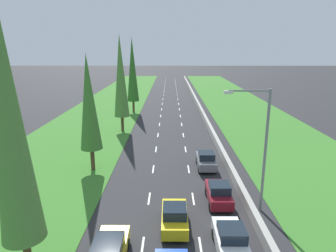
{
  "coord_description": "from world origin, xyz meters",
  "views": [
    {
      "loc": [
        -0.11,
        -0.56,
        11.58
      ],
      "look_at": [
        -0.4,
        43.5,
        0.13
      ],
      "focal_mm": 31.99,
      "sensor_mm": 36.0,
      "label": 1
    }
  ],
  "objects_px": {
    "poplar_tree_fourth": "(132,70)",
    "white_hatchback_right_lane": "(230,239)",
    "yellow_hatchback_centre_lane": "(175,217)",
    "maroon_hatchback_right_lane": "(219,193)",
    "grey_hatchback_right_lane": "(206,160)",
    "poplar_tree_nearest": "(9,118)",
    "poplar_tree_third": "(121,76)",
    "poplar_tree_second": "(89,103)",
    "street_light_mast": "(261,143)"
  },
  "relations": [
    {
      "from": "poplar_tree_fourth",
      "to": "white_hatchback_right_lane",
      "type": "bearing_deg",
      "value": -75.35
    },
    {
      "from": "white_hatchback_right_lane",
      "to": "poplar_tree_fourth",
      "type": "xyz_separation_m",
      "value": [
        -10.29,
        39.37,
        7.01
      ]
    },
    {
      "from": "white_hatchback_right_lane",
      "to": "yellow_hatchback_centre_lane",
      "type": "height_order",
      "value": "same"
    },
    {
      "from": "maroon_hatchback_right_lane",
      "to": "grey_hatchback_right_lane",
      "type": "xyz_separation_m",
      "value": [
        -0.16,
        6.96,
        0.0
      ]
    },
    {
      "from": "poplar_tree_nearest",
      "to": "grey_hatchback_right_lane",
      "type": "bearing_deg",
      "value": 52.79
    },
    {
      "from": "grey_hatchback_right_lane",
      "to": "maroon_hatchback_right_lane",
      "type": "bearing_deg",
      "value": -88.66
    },
    {
      "from": "yellow_hatchback_centre_lane",
      "to": "maroon_hatchback_right_lane",
      "type": "bearing_deg",
      "value": 44.58
    },
    {
      "from": "grey_hatchback_right_lane",
      "to": "poplar_tree_third",
      "type": "relative_size",
      "value": 0.29
    },
    {
      "from": "yellow_hatchback_centre_lane",
      "to": "poplar_tree_third",
      "type": "bearing_deg",
      "value": 106.49
    },
    {
      "from": "maroon_hatchback_right_lane",
      "to": "grey_hatchback_right_lane",
      "type": "distance_m",
      "value": 6.96
    },
    {
      "from": "yellow_hatchback_centre_lane",
      "to": "white_hatchback_right_lane",
      "type": "bearing_deg",
      "value": -35.92
    },
    {
      "from": "poplar_tree_second",
      "to": "street_light_mast",
      "type": "bearing_deg",
      "value": -28.48
    },
    {
      "from": "poplar_tree_nearest",
      "to": "yellow_hatchback_centre_lane",
      "type": "bearing_deg",
      "value": 28.26
    },
    {
      "from": "street_light_mast",
      "to": "poplar_tree_nearest",
      "type": "bearing_deg",
      "value": -154.73
    },
    {
      "from": "white_hatchback_right_lane",
      "to": "poplar_tree_third",
      "type": "bearing_deg",
      "value": 111.38
    },
    {
      "from": "poplar_tree_nearest",
      "to": "poplar_tree_second",
      "type": "height_order",
      "value": "poplar_tree_nearest"
    },
    {
      "from": "poplar_tree_third",
      "to": "yellow_hatchback_centre_lane",
      "type": "bearing_deg",
      "value": -73.51
    },
    {
      "from": "poplar_tree_fourth",
      "to": "street_light_mast",
      "type": "relative_size",
      "value": 1.51
    },
    {
      "from": "grey_hatchback_right_lane",
      "to": "street_light_mast",
      "type": "distance_m",
      "value": 9.54
    },
    {
      "from": "white_hatchback_right_lane",
      "to": "street_light_mast",
      "type": "relative_size",
      "value": 0.43
    },
    {
      "from": "poplar_tree_fourth",
      "to": "maroon_hatchback_right_lane",
      "type": "bearing_deg",
      "value": -72.66
    },
    {
      "from": "poplar_tree_second",
      "to": "poplar_tree_fourth",
      "type": "bearing_deg",
      "value": 88.32
    },
    {
      "from": "poplar_tree_second",
      "to": "poplar_tree_third",
      "type": "distance_m",
      "value": 14.33
    },
    {
      "from": "poplar_tree_third",
      "to": "poplar_tree_nearest",
      "type": "bearing_deg",
      "value": -91.21
    },
    {
      "from": "yellow_hatchback_centre_lane",
      "to": "grey_hatchback_right_lane",
      "type": "relative_size",
      "value": 1.0
    },
    {
      "from": "grey_hatchback_right_lane",
      "to": "poplar_tree_nearest",
      "type": "distance_m",
      "value": 19.75
    },
    {
      "from": "maroon_hatchback_right_lane",
      "to": "street_light_mast",
      "type": "distance_m",
      "value": 5.21
    },
    {
      "from": "white_hatchback_right_lane",
      "to": "poplar_tree_third",
      "type": "distance_m",
      "value": 29.28
    },
    {
      "from": "white_hatchback_right_lane",
      "to": "maroon_hatchback_right_lane",
      "type": "height_order",
      "value": "same"
    },
    {
      "from": "poplar_tree_fourth",
      "to": "street_light_mast",
      "type": "bearing_deg",
      "value": -69.31
    },
    {
      "from": "yellow_hatchback_centre_lane",
      "to": "poplar_tree_third",
      "type": "relative_size",
      "value": 0.29
    },
    {
      "from": "poplar_tree_third",
      "to": "street_light_mast",
      "type": "relative_size",
      "value": 1.51
    },
    {
      "from": "white_hatchback_right_lane",
      "to": "poplar_tree_fourth",
      "type": "distance_m",
      "value": 41.29
    },
    {
      "from": "street_light_mast",
      "to": "poplar_tree_third",
      "type": "bearing_deg",
      "value": 121.14
    },
    {
      "from": "white_hatchback_right_lane",
      "to": "yellow_hatchback_centre_lane",
      "type": "distance_m",
      "value": 3.97
    },
    {
      "from": "white_hatchback_right_lane",
      "to": "grey_hatchback_right_lane",
      "type": "bearing_deg",
      "value": 89.75
    },
    {
      "from": "grey_hatchback_right_lane",
      "to": "poplar_tree_third",
      "type": "xyz_separation_m",
      "value": [
        -10.42,
        13.8,
        7.0
      ]
    },
    {
      "from": "poplar_tree_nearest",
      "to": "poplar_tree_fourth",
      "type": "bearing_deg",
      "value": 89.07
    },
    {
      "from": "poplar_tree_third",
      "to": "poplar_tree_fourth",
      "type": "relative_size",
      "value": 1.0
    },
    {
      "from": "poplar_tree_second",
      "to": "poplar_tree_fourth",
      "type": "relative_size",
      "value": 0.83
    },
    {
      "from": "poplar_tree_second",
      "to": "poplar_tree_third",
      "type": "xyz_separation_m",
      "value": [
        0.72,
        14.27,
        1.18
      ]
    },
    {
      "from": "yellow_hatchback_centre_lane",
      "to": "poplar_tree_fourth",
      "type": "distance_m",
      "value": 38.35
    },
    {
      "from": "white_hatchback_right_lane",
      "to": "poplar_tree_second",
      "type": "distance_m",
      "value": 17.49
    },
    {
      "from": "yellow_hatchback_centre_lane",
      "to": "poplar_tree_second",
      "type": "height_order",
      "value": "poplar_tree_second"
    },
    {
      "from": "white_hatchback_right_lane",
      "to": "poplar_tree_fourth",
      "type": "height_order",
      "value": "poplar_tree_fourth"
    },
    {
      "from": "grey_hatchback_right_lane",
      "to": "street_light_mast",
      "type": "bearing_deg",
      "value": -71.0
    },
    {
      "from": "maroon_hatchback_right_lane",
      "to": "poplar_tree_nearest",
      "type": "xyz_separation_m",
      "value": [
        -11.18,
        -7.55,
        7.64
      ]
    },
    {
      "from": "yellow_hatchback_centre_lane",
      "to": "street_light_mast",
      "type": "xyz_separation_m",
      "value": [
        6.03,
        2.34,
        4.4
      ]
    },
    {
      "from": "yellow_hatchback_centre_lane",
      "to": "street_light_mast",
      "type": "distance_m",
      "value": 7.82
    },
    {
      "from": "yellow_hatchback_centre_lane",
      "to": "poplar_tree_nearest",
      "type": "bearing_deg",
      "value": -151.74
    }
  ]
}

